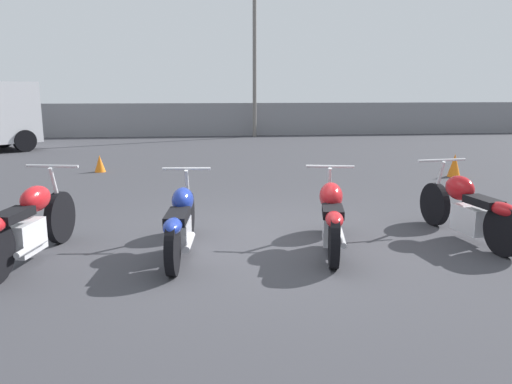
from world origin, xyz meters
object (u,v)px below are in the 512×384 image
object	(u,v)px
light_pole_left	(255,12)
motorcycle_slot_0	(28,225)
traffic_cone_far	(454,165)
motorcycle_slot_1	(181,222)
motorcycle_slot_2	(331,216)
traffic_cone_near	(100,164)
motorcycle_slot_3	(468,208)

from	to	relation	value
light_pole_left	motorcycle_slot_0	distance (m)	16.57
light_pole_left	traffic_cone_far	distance (m)	11.95
motorcycle_slot_1	motorcycle_slot_2	xyz separation A→B (m)	(1.84, -0.04, 0.03)
motorcycle_slot_0	light_pole_left	bearing A→B (deg)	85.97
motorcycle_slot_0	traffic_cone_far	world-z (taller)	motorcycle_slot_0
motorcycle_slot_1	traffic_cone_far	xyz separation A→B (m)	(6.05, 4.81, -0.14)
traffic_cone_near	motorcycle_slot_2	bearing A→B (deg)	-58.58
motorcycle_slot_0	motorcycle_slot_1	size ratio (longest dim) A/B	1.00
motorcycle_slot_3	traffic_cone_near	xyz separation A→B (m)	(-5.87, 6.30, -0.23)
light_pole_left	motorcycle_slot_3	world-z (taller)	light_pole_left
traffic_cone_far	motorcycle_slot_1	bearing A→B (deg)	-141.49
motorcycle_slot_0	motorcycle_slot_2	bearing A→B (deg)	12.58
light_pole_left	motorcycle_slot_3	distance (m)	15.79
light_pole_left	motorcycle_slot_3	size ratio (longest dim) A/B	4.22
light_pole_left	motorcycle_slot_0	bearing A→B (deg)	-106.00
motorcycle_slot_1	traffic_cone_far	world-z (taller)	motorcycle_slot_1
motorcycle_slot_2	motorcycle_slot_3	distance (m)	1.91
light_pole_left	traffic_cone_near	bearing A→B (deg)	-118.66
motorcycle_slot_3	traffic_cone_near	world-z (taller)	motorcycle_slot_3
motorcycle_slot_2	traffic_cone_far	world-z (taller)	motorcycle_slot_2
motorcycle_slot_0	motorcycle_slot_3	world-z (taller)	motorcycle_slot_0
motorcycle_slot_2	traffic_cone_near	xyz separation A→B (m)	(-3.97, 6.50, -0.23)
light_pole_left	motorcycle_slot_1	bearing A→B (deg)	-99.91
light_pole_left	motorcycle_slot_2	bearing A→B (deg)	-93.08
motorcycle_slot_2	traffic_cone_near	world-z (taller)	motorcycle_slot_2
motorcycle_slot_2	motorcycle_slot_3	world-z (taller)	motorcycle_slot_3
motorcycle_slot_0	traffic_cone_near	world-z (taller)	motorcycle_slot_0
light_pole_left	motorcycle_slot_0	size ratio (longest dim) A/B	4.17
motorcycle_slot_0	traffic_cone_far	xyz separation A→B (m)	(7.78, 4.89, -0.18)
motorcycle_slot_2	light_pole_left	bearing A→B (deg)	99.17
motorcycle_slot_1	motorcycle_slot_3	world-z (taller)	motorcycle_slot_3
motorcycle_slot_3	motorcycle_slot_0	bearing A→B (deg)	175.78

